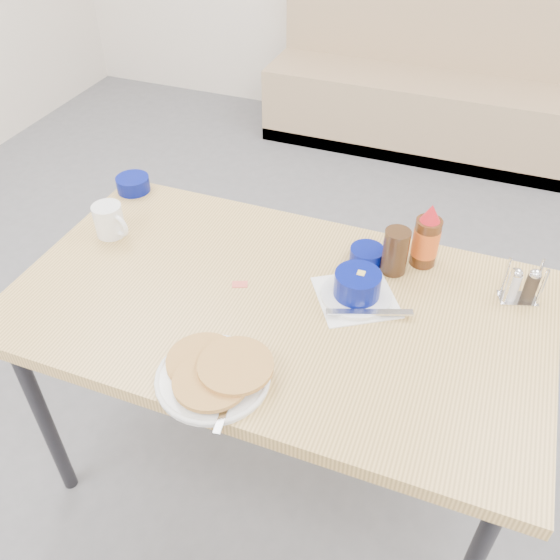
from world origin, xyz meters
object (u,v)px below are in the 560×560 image
(creamer_bowl, at_px, (133,184))
(amber_tumbler, at_px, (395,251))
(pancake_plate, at_px, (215,373))
(coffee_mug, at_px, (110,220))
(grits_setting, at_px, (357,288))
(booth_bench, at_px, (426,89))
(syrup_bottle, at_px, (426,239))
(butter_bowl, at_px, (367,255))
(condiment_caddy, at_px, (521,287))
(dining_table, at_px, (276,318))

(creamer_bowl, relative_size, amber_tumbler, 0.82)
(pancake_plate, distance_m, amber_tumbler, 0.61)
(coffee_mug, relative_size, creamer_bowl, 1.16)
(creamer_bowl, bearing_deg, grits_setting, -16.95)
(booth_bench, xyz_separation_m, grits_setting, (0.19, -2.45, 0.45))
(creamer_bowl, height_order, syrup_bottle, syrup_bottle)
(booth_bench, xyz_separation_m, creamer_bowl, (-0.64, -2.19, 0.43))
(booth_bench, relative_size, coffee_mug, 15.12)
(coffee_mug, height_order, butter_bowl, coffee_mug)
(creamer_bowl, height_order, condiment_caddy, condiment_caddy)
(booth_bench, bearing_deg, butter_bowl, -85.56)
(grits_setting, bearing_deg, butter_bowl, 95.34)
(dining_table, distance_m, amber_tumbler, 0.37)
(butter_bowl, xyz_separation_m, condiment_caddy, (0.41, -0.01, 0.02))
(coffee_mug, height_order, grits_setting, coffee_mug)
(grits_setting, relative_size, amber_tumbler, 2.22)
(amber_tumbler, distance_m, syrup_bottle, 0.10)
(syrup_bottle, bearing_deg, amber_tumbler, -137.47)
(dining_table, relative_size, creamer_bowl, 12.88)
(coffee_mug, distance_m, butter_bowl, 0.76)
(amber_tumbler, bearing_deg, pancake_plate, -118.90)
(booth_bench, relative_size, grits_setting, 6.44)
(condiment_caddy, height_order, syrup_bottle, syrup_bottle)
(creamer_bowl, relative_size, condiment_caddy, 0.91)
(butter_bowl, relative_size, syrup_bottle, 0.50)
(booth_bench, bearing_deg, amber_tumbler, -83.62)
(dining_table, height_order, condiment_caddy, condiment_caddy)
(pancake_plate, xyz_separation_m, grits_setting, (0.23, 0.38, 0.02))
(grits_setting, bearing_deg, coffee_mug, 178.77)
(pancake_plate, height_order, butter_bowl, pancake_plate)
(pancake_plate, bearing_deg, coffee_mug, 143.28)
(dining_table, bearing_deg, grits_setting, 24.08)
(creamer_bowl, height_order, butter_bowl, creamer_bowl)
(pancake_plate, xyz_separation_m, coffee_mug, (-0.53, 0.40, 0.03))
(butter_bowl, distance_m, amber_tumbler, 0.09)
(amber_tumbler, relative_size, syrup_bottle, 0.69)
(butter_bowl, bearing_deg, booth_bench, 94.44)
(coffee_mug, bearing_deg, amber_tumbler, 9.11)
(grits_setting, distance_m, butter_bowl, 0.16)
(creamer_bowl, bearing_deg, pancake_plate, -46.42)
(coffee_mug, distance_m, amber_tumbler, 0.84)
(pancake_plate, relative_size, syrup_bottle, 1.41)
(condiment_caddy, bearing_deg, booth_bench, 87.78)
(booth_bench, height_order, condiment_caddy, booth_bench)
(condiment_caddy, xyz_separation_m, syrup_bottle, (-0.27, 0.06, 0.04))
(creamer_bowl, bearing_deg, butter_bowl, -6.33)
(booth_bench, xyz_separation_m, amber_tumbler, (0.26, -2.30, 0.48))
(booth_bench, distance_m, pancake_plate, 2.86)
(coffee_mug, bearing_deg, grits_setting, -1.23)
(coffee_mug, bearing_deg, syrup_bottle, 12.37)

